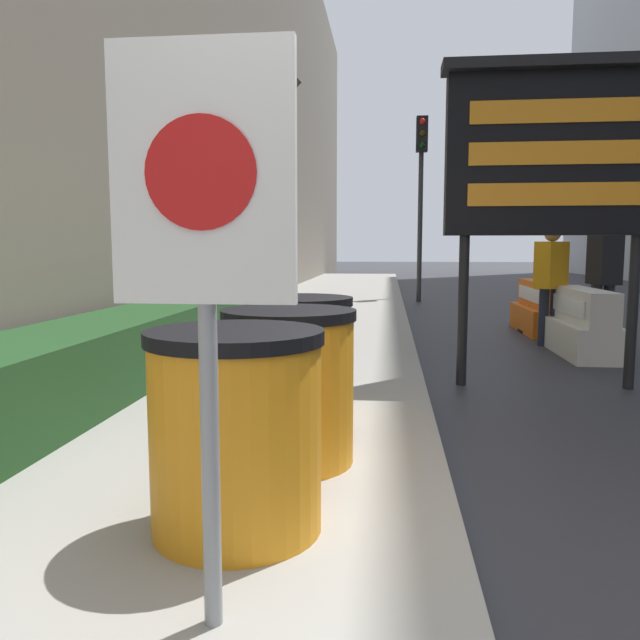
# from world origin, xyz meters

# --- Properties ---
(ground_plane) EXTENTS (120.00, 120.00, 0.00)m
(ground_plane) POSITION_xyz_m (0.00, 0.00, 0.00)
(ground_plane) COLOR #2D2D33
(sidewalk_left) EXTENTS (3.42, 56.00, 0.12)m
(sidewalk_left) POSITION_xyz_m (-1.71, 0.00, 0.06)
(sidewalk_left) COLOR gray
(sidewalk_left) RESTS_ON ground_plane
(hedge_strip) EXTENTS (0.90, 6.55, 0.61)m
(hedge_strip) POSITION_xyz_m (-2.82, 3.24, 0.43)
(hedge_strip) COLOR #1E421E
(hedge_strip) RESTS_ON sidewalk_left
(bare_tree) EXTENTS (1.77, 1.86, 3.86)m
(bare_tree) POSITION_xyz_m (-2.65, 6.99, 1.91)
(bare_tree) COLOR #4C3D2D
(bare_tree) RESTS_ON sidewalk_left
(barrel_drum_foreground) EXTENTS (0.77, 0.77, 0.89)m
(barrel_drum_foreground) POSITION_xyz_m (-1.00, 0.41, 0.57)
(barrel_drum_foreground) COLOR orange
(barrel_drum_foreground) RESTS_ON sidewalk_left
(barrel_drum_middle) EXTENTS (0.77, 0.77, 0.89)m
(barrel_drum_middle) POSITION_xyz_m (-0.91, 1.31, 0.57)
(barrel_drum_middle) COLOR orange
(barrel_drum_middle) RESTS_ON sidewalk_left
(barrel_drum_back) EXTENTS (0.77, 0.77, 0.89)m
(barrel_drum_back) POSITION_xyz_m (-0.99, 2.20, 0.57)
(barrel_drum_back) COLOR orange
(barrel_drum_back) RESTS_ON sidewalk_left
(warning_sign) EXTENTS (0.57, 0.08, 1.86)m
(warning_sign) POSITION_xyz_m (-0.92, -0.31, 1.43)
(warning_sign) COLOR gray
(warning_sign) RESTS_ON sidewalk_left
(message_board) EXTENTS (2.12, 0.36, 3.09)m
(message_board) POSITION_xyz_m (1.18, 4.05, 2.25)
(message_board) COLOR black
(message_board) RESTS_ON ground_plane
(jersey_barrier_white) EXTENTS (0.60, 1.72, 0.85)m
(jersey_barrier_white) POSITION_xyz_m (2.12, 6.02, 0.37)
(jersey_barrier_white) COLOR silver
(jersey_barrier_white) RESTS_ON ground_plane
(jersey_barrier_orange_near) EXTENTS (0.65, 1.79, 0.83)m
(jersey_barrier_orange_near) POSITION_xyz_m (2.12, 8.18, 0.37)
(jersey_barrier_orange_near) COLOR orange
(jersey_barrier_orange_near) RESTS_ON ground_plane
(traffic_cone_near) EXTENTS (0.38, 0.38, 0.68)m
(traffic_cone_near) POSITION_xyz_m (2.87, 7.95, 0.33)
(traffic_cone_near) COLOR black
(traffic_cone_near) RESTS_ON ground_plane
(traffic_cone_mid) EXTENTS (0.34, 0.34, 0.60)m
(traffic_cone_mid) POSITION_xyz_m (1.95, 8.14, 0.29)
(traffic_cone_mid) COLOR black
(traffic_cone_mid) RESTS_ON ground_plane
(traffic_cone_far) EXTENTS (0.40, 0.40, 0.71)m
(traffic_cone_far) POSITION_xyz_m (2.06, 8.28, 0.35)
(traffic_cone_far) COLOR black
(traffic_cone_far) RESTS_ON ground_plane
(traffic_light_near_curb) EXTENTS (0.28, 0.44, 4.56)m
(traffic_light_near_curb) POSITION_xyz_m (0.43, 13.77, 3.28)
(traffic_light_near_curb) COLOR #2D2D30
(traffic_light_near_curb) RESTS_ON ground_plane
(pedestrian_worker) EXTENTS (0.34, 0.51, 1.82)m
(pedestrian_worker) POSITION_xyz_m (2.50, 6.50, 1.07)
(pedestrian_worker) COLOR #333338
(pedestrian_worker) RESTS_ON ground_plane
(pedestrian_passerby) EXTENTS (0.50, 0.49, 1.67)m
(pedestrian_passerby) POSITION_xyz_m (1.88, 6.74, 0.99)
(pedestrian_passerby) COLOR #23283D
(pedestrian_passerby) RESTS_ON ground_plane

